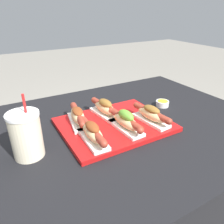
# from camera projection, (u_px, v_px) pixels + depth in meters

# --- Properties ---
(patio_table) EXTENTS (1.27, 0.91, 0.73)m
(patio_table) POSITION_uv_depth(u_px,v_px,m) (115.00, 190.00, 1.07)
(patio_table) COLOR black
(patio_table) RESTS_ON ground_plane
(serving_tray) EXTENTS (0.43, 0.34, 0.02)m
(serving_tray) POSITION_uv_depth(u_px,v_px,m) (114.00, 125.00, 0.90)
(serving_tray) COLOR #B71414
(serving_tray) RESTS_ON patio_table
(hot_dog_0) EXTENTS (0.07, 0.21, 0.07)m
(hot_dog_0) POSITION_uv_depth(u_px,v_px,m) (92.00, 132.00, 0.76)
(hot_dog_0) COLOR white
(hot_dog_0) RESTS_ON serving_tray
(hot_dog_1) EXTENTS (0.07, 0.21, 0.08)m
(hot_dog_1) POSITION_uv_depth(u_px,v_px,m) (125.00, 121.00, 0.83)
(hot_dog_1) COLOR white
(hot_dog_1) RESTS_ON serving_tray
(hot_dog_2) EXTENTS (0.08, 0.21, 0.07)m
(hot_dog_2) POSITION_uv_depth(u_px,v_px,m) (151.00, 114.00, 0.89)
(hot_dog_2) COLOR white
(hot_dog_2) RESTS_ON serving_tray
(hot_dog_3) EXTENTS (0.09, 0.21, 0.06)m
(hot_dog_3) POSITION_uv_depth(u_px,v_px,m) (78.00, 116.00, 0.87)
(hot_dog_3) COLOR white
(hot_dog_3) RESTS_ON serving_tray
(hot_dog_4) EXTENTS (0.08, 0.21, 0.07)m
(hot_dog_4) POSITION_uv_depth(u_px,v_px,m) (105.00, 108.00, 0.94)
(hot_dog_4) COLOR white
(hot_dog_4) RESTS_ON serving_tray
(sauce_bowl) EXTENTS (0.06, 0.06, 0.03)m
(sauce_bowl) POSITION_uv_depth(u_px,v_px,m) (162.00, 103.00, 1.08)
(sauce_bowl) COLOR silver
(sauce_bowl) RESTS_ON patio_table
(drink_cup) EXTENTS (0.10, 0.10, 0.22)m
(drink_cup) POSITION_uv_depth(u_px,v_px,m) (26.00, 135.00, 0.69)
(drink_cup) COLOR beige
(drink_cup) RESTS_ON patio_table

